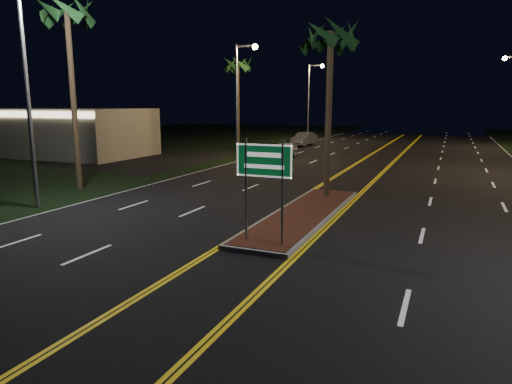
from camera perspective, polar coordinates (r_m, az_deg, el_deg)
The scene contains 13 objects.
ground at distance 12.01m, azimuth -4.15°, elevation -10.51°, with size 120.00×120.00×0.00m, color black.
grass_left at distance 49.74m, azimuth -22.08°, elevation 5.11°, with size 40.00×110.00×0.01m, color black.
median_island at distance 18.20m, azimuth 5.98°, elevation -2.78°, with size 2.25×10.25×0.17m.
highway_sign at distance 13.86m, azimuth 1.01°, elevation 2.72°, with size 1.80×0.08×3.20m.
commercial_building at distance 43.25m, azimuth -23.20°, elevation 6.93°, with size 15.00×8.12×4.00m.
streetlight_left_near at distance 21.07m, azimuth -26.18°, elevation 13.32°, with size 1.91×0.44×9.00m.
streetlight_left_mid at distance 37.42m, azimuth -1.87°, elevation 12.90°, with size 1.91×0.44×9.00m.
streetlight_left_far at distance 56.19m, azimuth 6.97°, elevation 12.18°, with size 1.91×0.44×9.00m.
palm_median at distance 21.25m, azimuth 9.34°, elevation 18.63°, with size 2.40×2.40×8.30m.
palm_left_near at distance 25.52m, azimuth -22.56°, elevation 19.85°, with size 2.40×2.40×9.80m.
palm_left_far at distance 42.08m, azimuth -2.31°, elevation 15.53°, with size 2.40×2.40×8.80m.
car_near at distance 37.96m, azimuth 3.41°, elevation 5.41°, with size 1.88×4.39×1.46m, color silver.
car_far at distance 49.44m, azimuth 6.03°, elevation 6.75°, with size 2.09×4.87×1.62m, color #9999A2.
Camera 1 is at (5.16, -9.91, 4.39)m, focal length 32.00 mm.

